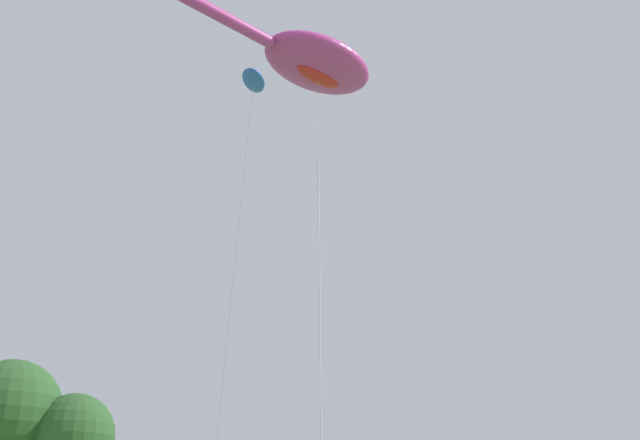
{
  "coord_description": "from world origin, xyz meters",
  "views": [
    {
      "loc": [
        -7.66,
        -1.3,
        1.81
      ],
      "look_at": [
        0.55,
        11.2,
        7.94
      ],
      "focal_mm": 40.91,
      "sensor_mm": 36.0,
      "label": 1
    }
  ],
  "objects_px": {
    "big_show_kite": "(313,62)",
    "tree_oak_left": "(73,436)",
    "tree_pine_center": "(9,412)",
    "small_kite_stunt_black": "(253,84)"
  },
  "relations": [
    {
      "from": "tree_oak_left",
      "to": "tree_pine_center",
      "type": "xyz_separation_m",
      "value": [
        -4.02,
        1.91,
        1.54
      ]
    },
    {
      "from": "small_kite_stunt_black",
      "to": "tree_oak_left",
      "type": "bearing_deg",
      "value": -158.9
    },
    {
      "from": "tree_oak_left",
      "to": "tree_pine_center",
      "type": "height_order",
      "value": "tree_pine_center"
    },
    {
      "from": "big_show_kite",
      "to": "tree_oak_left",
      "type": "bearing_deg",
      "value": 74.78
    },
    {
      "from": "big_show_kite",
      "to": "small_kite_stunt_black",
      "type": "xyz_separation_m",
      "value": [
        -3.04,
        -1.62,
        -2.82
      ]
    },
    {
      "from": "tree_oak_left",
      "to": "big_show_kite",
      "type": "bearing_deg",
      "value": -95.19
    },
    {
      "from": "big_show_kite",
      "to": "tree_pine_center",
      "type": "xyz_separation_m",
      "value": [
        -0.78,
        37.68,
        -7.48
      ]
    },
    {
      "from": "big_show_kite",
      "to": "tree_pine_center",
      "type": "bearing_deg",
      "value": 81.15
    },
    {
      "from": "big_show_kite",
      "to": "tree_oak_left",
      "type": "height_order",
      "value": "big_show_kite"
    },
    {
      "from": "tree_pine_center",
      "to": "small_kite_stunt_black",
      "type": "bearing_deg",
      "value": -93.3
    }
  ]
}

